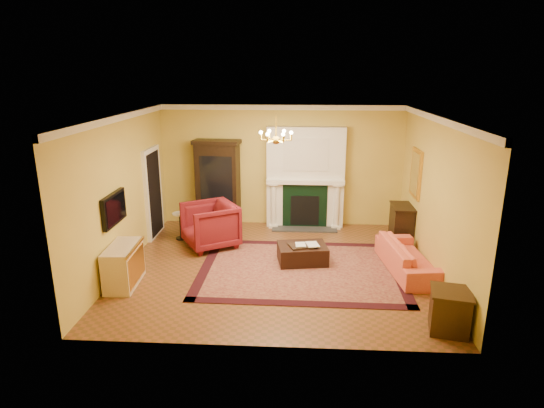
# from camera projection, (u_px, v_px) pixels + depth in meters

# --- Properties ---
(floor) EXTENTS (6.00, 5.50, 0.02)m
(floor) POSITION_uv_depth(u_px,v_px,m) (276.00, 267.00, 9.12)
(floor) COLOR brown
(floor) RESTS_ON ground
(ceiling) EXTENTS (6.00, 5.50, 0.02)m
(ceiling) POSITION_uv_depth(u_px,v_px,m) (276.00, 115.00, 8.27)
(ceiling) COLOR silver
(ceiling) RESTS_ON wall_back
(wall_back) EXTENTS (6.00, 0.02, 3.00)m
(wall_back) POSITION_uv_depth(u_px,v_px,m) (281.00, 166.00, 11.34)
(wall_back) COLOR #DDC14F
(wall_back) RESTS_ON floor
(wall_front) EXTENTS (6.00, 0.02, 3.00)m
(wall_front) POSITION_uv_depth(u_px,v_px,m) (265.00, 249.00, 6.05)
(wall_front) COLOR #DDC14F
(wall_front) RESTS_ON floor
(wall_left) EXTENTS (0.02, 5.50, 3.00)m
(wall_left) POSITION_uv_depth(u_px,v_px,m) (122.00, 192.00, 8.87)
(wall_left) COLOR #DDC14F
(wall_left) RESTS_ON floor
(wall_right) EXTENTS (0.02, 5.50, 3.00)m
(wall_right) POSITION_uv_depth(u_px,v_px,m) (436.00, 197.00, 8.53)
(wall_right) COLOR #DDC14F
(wall_right) RESTS_ON floor
(fireplace) EXTENTS (1.90, 0.70, 2.50)m
(fireplace) POSITION_uv_depth(u_px,v_px,m) (305.00, 180.00, 11.21)
(fireplace) COLOR white
(fireplace) RESTS_ON wall_back
(crown_molding) EXTENTS (6.00, 5.50, 0.12)m
(crown_molding) POSITION_uv_depth(u_px,v_px,m) (278.00, 114.00, 9.21)
(crown_molding) COLOR white
(crown_molding) RESTS_ON ceiling
(doorway) EXTENTS (0.08, 1.05, 2.10)m
(doorway) POSITION_uv_depth(u_px,v_px,m) (154.00, 193.00, 10.62)
(doorway) COLOR white
(doorway) RESTS_ON wall_left
(tv_panel) EXTENTS (0.09, 0.95, 0.58)m
(tv_panel) POSITION_uv_depth(u_px,v_px,m) (114.00, 209.00, 8.33)
(tv_panel) COLOR black
(tv_panel) RESTS_ON wall_left
(gilt_mirror) EXTENTS (0.06, 0.76, 1.05)m
(gilt_mirror) POSITION_uv_depth(u_px,v_px,m) (416.00, 173.00, 9.83)
(gilt_mirror) COLOR gold
(gilt_mirror) RESTS_ON wall_right
(chandelier) EXTENTS (0.63, 0.55, 0.53)m
(chandelier) POSITION_uv_depth(u_px,v_px,m) (276.00, 137.00, 8.39)
(chandelier) COLOR gold
(chandelier) RESTS_ON ceiling
(oriental_rug) EXTENTS (4.00, 3.02, 0.02)m
(oriental_rug) POSITION_uv_depth(u_px,v_px,m) (300.00, 269.00, 8.99)
(oriental_rug) COLOR #4E1015
(oriental_rug) RESTS_ON floor
(china_cabinet) EXTENTS (1.08, 0.58, 2.08)m
(china_cabinet) POSITION_uv_depth(u_px,v_px,m) (218.00, 186.00, 11.30)
(china_cabinet) COLOR black
(china_cabinet) RESTS_ON floor
(wingback_armchair) EXTENTS (1.40, 1.42, 1.09)m
(wingback_armchair) POSITION_uv_depth(u_px,v_px,m) (210.00, 223.00, 10.04)
(wingback_armchair) COLOR maroon
(wingback_armchair) RESTS_ON floor
(pedestal_table) EXTENTS (0.35, 0.35, 0.63)m
(pedestal_table) POSITION_uv_depth(u_px,v_px,m) (181.00, 224.00, 10.54)
(pedestal_table) COLOR black
(pedestal_table) RESTS_ON floor
(commode) EXTENTS (0.53, 1.04, 0.76)m
(commode) POSITION_uv_depth(u_px,v_px,m) (124.00, 265.00, 8.27)
(commode) COLOR beige
(commode) RESTS_ON floor
(coral_sofa) EXTENTS (0.80, 2.03, 0.77)m
(coral_sofa) POSITION_uv_depth(u_px,v_px,m) (409.00, 252.00, 8.84)
(coral_sofa) COLOR #EA6E4A
(coral_sofa) RESTS_ON floor
(end_table) EXTENTS (0.64, 0.64, 0.63)m
(end_table) POSITION_uv_depth(u_px,v_px,m) (450.00, 312.00, 6.80)
(end_table) COLOR #311C0D
(end_table) RESTS_ON floor
(console_table) EXTENTS (0.46, 0.78, 0.85)m
(console_table) POSITION_uv_depth(u_px,v_px,m) (401.00, 225.00, 10.30)
(console_table) COLOR black
(console_table) RESTS_ON floor
(leather_ottoman) EXTENTS (1.07, 0.85, 0.36)m
(leather_ottoman) POSITION_uv_depth(u_px,v_px,m) (302.00, 253.00, 9.28)
(leather_ottoman) COLOR black
(leather_ottoman) RESTS_ON oriental_rug
(ottoman_tray) EXTENTS (0.55, 0.49, 0.03)m
(ottoman_tray) POSITION_uv_depth(u_px,v_px,m) (301.00, 246.00, 9.15)
(ottoman_tray) COLOR black
(ottoman_tray) RESTS_ON leather_ottoman
(book_a) EXTENTS (0.20, 0.04, 0.27)m
(book_a) POSITION_uv_depth(u_px,v_px,m) (296.00, 239.00, 9.09)
(book_a) COLOR gray
(book_a) RESTS_ON ottoman_tray
(book_b) EXTENTS (0.23, 0.08, 0.32)m
(book_b) POSITION_uv_depth(u_px,v_px,m) (307.00, 238.00, 9.08)
(book_b) COLOR gray
(book_b) RESTS_ON ottoman_tray
(topiary_left) EXTENTS (0.14, 0.14, 0.38)m
(topiary_left) POSITION_uv_depth(u_px,v_px,m) (284.00, 170.00, 11.13)
(topiary_left) COLOR tan
(topiary_left) RESTS_ON fireplace
(topiary_right) EXTENTS (0.16, 0.16, 0.42)m
(topiary_right) POSITION_uv_depth(u_px,v_px,m) (327.00, 170.00, 11.07)
(topiary_right) COLOR tan
(topiary_right) RESTS_ON fireplace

